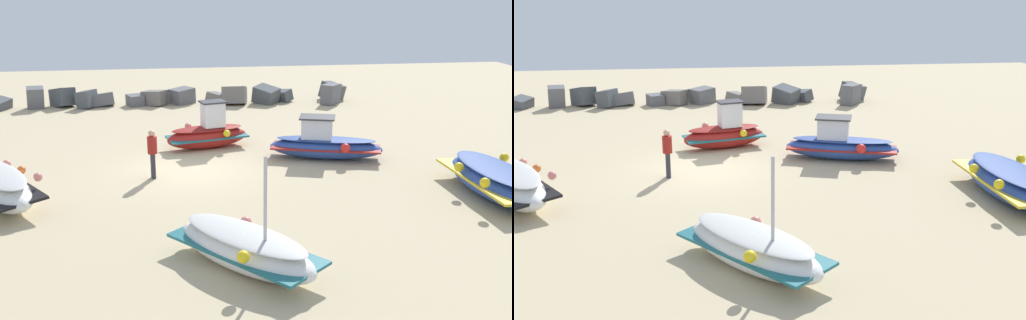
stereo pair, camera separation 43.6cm
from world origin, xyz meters
TOP-DOWN VIEW (x-y plane):
  - ground_plane at (0.00, 0.00)m, footprint 49.46×49.46m
  - fishing_boat_1 at (5.05, 0.78)m, footprint 4.34×2.52m
  - fishing_boat_2 at (1.01, -7.75)m, footprint 3.65×4.07m
  - fishing_boat_3 at (9.18, -3.90)m, footprint 2.25×4.66m
  - fishing_boat_4 at (0.91, 2.87)m, footprint 3.41×1.94m
  - person_walking at (-1.17, -0.69)m, footprint 0.32×0.32m
  - breakwater_rocks at (0.32, 11.54)m, footprint 18.52×2.81m

SIDE VIEW (x-z plane):
  - ground_plane at x=0.00m, z-range 0.00..0.00m
  - breakwater_rocks at x=0.32m, z-range -0.24..1.05m
  - fishing_boat_2 at x=1.01m, z-range -0.94..1.91m
  - fishing_boat_3 at x=9.18m, z-range 0.00..1.02m
  - fishing_boat_1 at x=5.05m, z-range -0.28..1.32m
  - fishing_boat_4 at x=0.91m, z-range -0.35..1.50m
  - person_walking at x=-1.17m, z-range 0.13..1.77m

